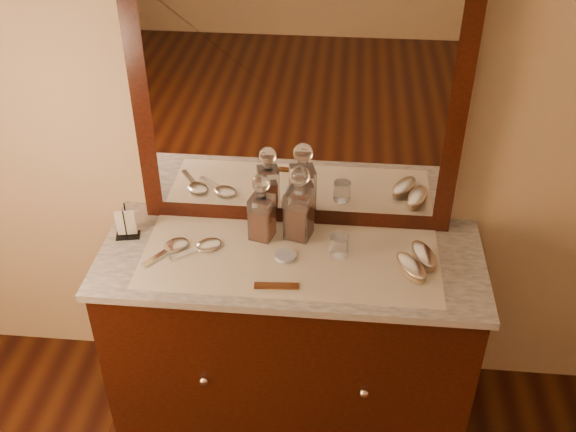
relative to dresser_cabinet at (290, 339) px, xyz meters
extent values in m
plane|color=tan|center=(0.00, 0.29, 0.99)|extent=(4.50, 4.50, 0.00)
cube|color=black|center=(0.00, 0.00, 0.00)|extent=(1.40, 0.55, 0.82)
cube|color=black|center=(0.00, 0.00, -0.37)|extent=(1.46, 0.59, 0.08)
sphere|color=silver|center=(-0.30, -0.28, 0.04)|extent=(0.04, 0.04, 0.04)
sphere|color=silver|center=(0.30, -0.28, 0.04)|extent=(0.04, 0.04, 0.04)
cube|color=silver|center=(0.00, 0.00, 0.42)|extent=(1.44, 0.59, 0.03)
cube|color=black|center=(0.00, 0.25, 0.94)|extent=(1.20, 0.08, 1.00)
cube|color=white|center=(0.00, 0.21, 0.94)|extent=(1.06, 0.01, 0.86)
cube|color=silver|center=(0.00, -0.02, 0.44)|extent=(1.10, 0.45, 0.00)
cylinder|color=white|center=(-0.02, -0.02, 0.45)|extent=(0.09, 0.09, 0.01)
cube|color=brown|center=(-0.03, -0.18, 0.45)|extent=(0.16, 0.04, 0.01)
cube|color=black|center=(-0.64, 0.06, 0.44)|extent=(0.10, 0.07, 0.01)
cylinder|color=black|center=(-0.63, 0.03, 0.51)|extent=(0.01, 0.01, 0.14)
cylinder|color=black|center=(-0.64, 0.09, 0.51)|extent=(0.01, 0.01, 0.14)
cube|color=white|center=(-0.64, 0.06, 0.50)|extent=(0.08, 0.05, 0.11)
cube|color=#8E3714|center=(-0.12, 0.10, 0.51)|extent=(0.08, 0.08, 0.12)
cube|color=white|center=(-0.12, 0.10, 0.53)|extent=(0.10, 0.10, 0.18)
cylinder|color=white|center=(-0.12, 0.10, 0.64)|extent=(0.04, 0.04, 0.03)
sphere|color=white|center=(-0.12, 0.10, 0.69)|extent=(0.08, 0.08, 0.07)
cube|color=#8E3714|center=(0.02, 0.12, 0.51)|extent=(0.09, 0.09, 0.14)
cube|color=white|center=(0.02, 0.12, 0.54)|extent=(0.12, 0.12, 0.20)
cylinder|color=white|center=(0.02, 0.12, 0.66)|extent=(0.05, 0.05, 0.03)
sphere|color=white|center=(0.02, 0.12, 0.72)|extent=(0.10, 0.10, 0.08)
ellipsoid|color=#8F7657|center=(0.44, -0.06, 0.46)|extent=(0.14, 0.18, 0.02)
ellipsoid|color=silver|center=(0.44, -0.06, 0.48)|extent=(0.14, 0.18, 0.02)
ellipsoid|color=#8F7657|center=(0.49, 0.01, 0.46)|extent=(0.12, 0.18, 0.02)
ellipsoid|color=silver|center=(0.49, 0.01, 0.48)|extent=(0.12, 0.18, 0.02)
ellipsoid|color=silver|center=(-0.43, 0.00, 0.45)|extent=(0.13, 0.13, 0.02)
cube|color=silver|center=(-0.49, -0.07, 0.45)|extent=(0.10, 0.12, 0.01)
ellipsoid|color=silver|center=(-0.31, 0.02, 0.45)|extent=(0.13, 0.13, 0.02)
cube|color=silver|center=(-0.39, -0.04, 0.45)|extent=(0.12, 0.10, 0.01)
cylinder|color=white|center=(0.18, 0.02, 0.48)|extent=(0.07, 0.07, 0.08)
camera|label=1|loc=(0.18, -1.95, 2.00)|focal=41.91mm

